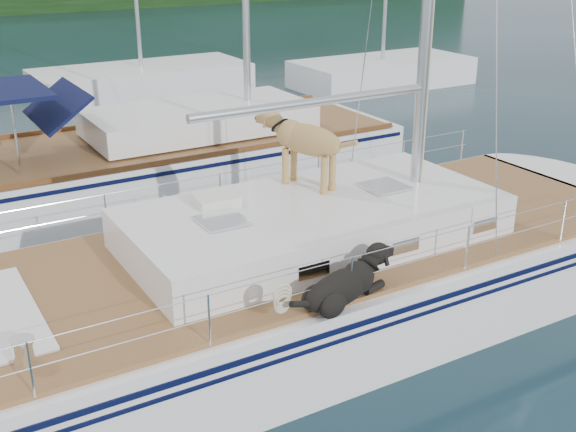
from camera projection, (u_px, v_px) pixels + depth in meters
ground at (265, 332)px, 10.20m from camera, size 120.00×120.00×0.00m
main_sailboat at (271, 287)px, 10.00m from camera, size 12.00×4.03×14.01m
neighbor_sailboat at (154, 162)px, 15.53m from camera, size 11.00×3.50×13.30m
bg_boat_center at (142, 81)px, 24.72m from camera, size 7.20×3.00×11.65m
bg_boat_east at (382, 73)px, 26.09m from camera, size 6.40×3.00×11.65m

